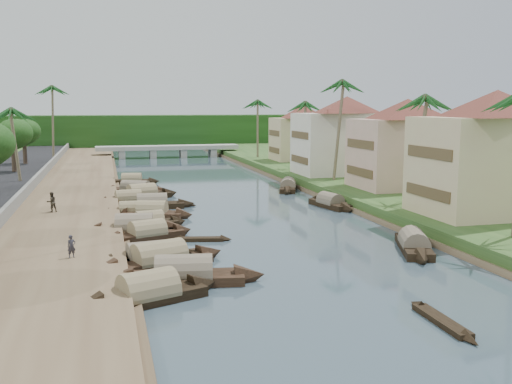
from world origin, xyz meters
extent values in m
plane|color=#374953|center=(0.00, 0.00, 0.00)|extent=(220.00, 220.00, 0.00)
cube|color=brown|center=(-16.00, 20.00, 0.40)|extent=(10.00, 180.00, 0.80)
cube|color=#26451B|center=(19.00, 20.00, 0.60)|extent=(16.00, 180.00, 1.20)
cube|color=slate|center=(-20.20, 20.00, 1.35)|extent=(0.40, 180.00, 1.10)
cube|color=#183B10|center=(0.00, 95.00, 4.00)|extent=(120.00, 4.00, 8.00)
cube|color=#183B10|center=(0.00, 100.00, 4.00)|extent=(120.00, 4.00, 8.00)
cube|color=#183B10|center=(0.00, 105.00, 4.00)|extent=(120.00, 4.00, 8.00)
cube|color=#98988E|center=(0.00, 72.00, 2.00)|extent=(28.00, 4.00, 0.80)
cube|color=#98988E|center=(-9.00, 72.00, 0.90)|extent=(1.20, 3.50, 1.80)
cube|color=#98988E|center=(-3.00, 72.00, 0.90)|extent=(1.20, 3.50, 1.80)
cube|color=#98988E|center=(3.00, 72.00, 0.90)|extent=(1.20, 3.50, 1.80)
cube|color=#98988E|center=(9.00, 72.00, 0.90)|extent=(1.20, 3.50, 1.80)
cube|color=#CEBE8A|center=(19.00, -2.00, 5.20)|extent=(12.00, 8.00, 8.00)
pyramid|color=brown|center=(19.00, -2.00, 10.30)|extent=(14.85, 14.85, 2.20)
cube|color=brown|center=(12.95, -2.00, 3.20)|extent=(0.10, 6.40, 0.90)
cube|color=brown|center=(12.95, -2.00, 6.40)|extent=(0.10, 6.40, 0.90)
cube|color=#DAA79A|center=(20.00, 14.00, 4.95)|extent=(11.00, 8.00, 7.50)
pyramid|color=brown|center=(20.00, 14.00, 9.80)|extent=(14.11, 14.11, 2.20)
cube|color=brown|center=(14.45, 14.00, 3.08)|extent=(0.10, 6.40, 0.90)
cube|color=brown|center=(14.45, 14.00, 6.08)|extent=(0.10, 6.40, 0.90)
cube|color=silver|center=(19.00, 28.00, 5.20)|extent=(13.00, 8.00, 8.00)
pyramid|color=brown|center=(19.00, 28.00, 10.30)|extent=(15.59, 15.59, 2.20)
cube|color=brown|center=(12.45, 28.00, 3.20)|extent=(0.10, 6.40, 0.90)
cube|color=brown|center=(12.45, 28.00, 6.40)|extent=(0.10, 6.40, 0.90)
cube|color=#CEBE8A|center=(20.00, 48.00, 4.70)|extent=(10.00, 7.00, 7.00)
pyramid|color=brown|center=(20.00, 48.00, 9.30)|extent=(12.62, 12.62, 2.20)
cube|color=brown|center=(14.95, 48.00, 2.95)|extent=(0.10, 5.60, 0.90)
cube|color=brown|center=(14.95, 48.00, 5.75)|extent=(0.10, 5.60, 0.90)
cube|color=black|center=(-7.92, -10.78, 0.20)|extent=(7.12, 3.20, 0.70)
cone|color=black|center=(-4.15, -11.39, 0.28)|extent=(2.25, 2.21, 2.14)
cone|color=black|center=(-11.68, -10.17, 0.28)|extent=(2.25, 2.21, 2.14)
cylinder|color=#6C5F51|center=(-7.92, -10.78, 0.58)|extent=(5.53, 3.03, 2.22)
cube|color=black|center=(-10.14, -13.48, 0.20)|extent=(6.33, 4.08, 0.70)
cone|color=black|center=(-7.03, -12.32, 0.28)|extent=(2.30, 2.40, 2.10)
cone|color=black|center=(-13.24, -14.64, 0.28)|extent=(2.30, 2.40, 2.10)
cylinder|color=#92825C|center=(-10.14, -13.48, 0.58)|extent=(5.04, 3.67, 2.21)
cube|color=black|center=(-9.00, -7.00, 0.20)|extent=(7.12, 4.39, 0.70)
cone|color=black|center=(-5.46, -5.66, 0.28)|extent=(2.50, 2.48, 2.13)
cone|color=black|center=(-12.54, -8.33, 0.28)|extent=(2.50, 2.48, 2.13)
cylinder|color=#92825C|center=(-9.00, -7.00, 0.58)|extent=(5.64, 3.90, 2.21)
cube|color=black|center=(-9.60, -6.14, 0.20)|extent=(5.72, 2.54, 0.70)
cone|color=black|center=(-6.56, -5.70, 0.28)|extent=(1.80, 1.80, 1.76)
cone|color=black|center=(-12.63, -6.58, 0.28)|extent=(1.80, 1.80, 1.76)
cylinder|color=#6C5F51|center=(-9.60, -6.14, 0.58)|extent=(4.44, 2.42, 1.83)
cube|color=black|center=(-9.15, 0.85, 0.20)|extent=(5.77, 3.53, 0.70)
cone|color=black|center=(-6.28, 1.83, 0.28)|extent=(2.04, 2.09, 1.84)
cone|color=black|center=(-12.02, -0.14, 0.28)|extent=(2.04, 2.09, 1.84)
cylinder|color=#92825C|center=(-9.15, 0.85, 0.58)|extent=(4.57, 3.18, 1.93)
cube|color=black|center=(-8.69, 5.05, 0.20)|extent=(4.86, 2.56, 0.70)
cone|color=black|center=(-6.16, 5.50, 0.28)|extent=(1.63, 1.82, 1.75)
cone|color=black|center=(-11.21, 4.60, 0.28)|extent=(1.63, 1.82, 1.75)
cylinder|color=#92825C|center=(-8.69, 5.05, 0.58)|extent=(3.80, 2.44, 1.85)
cube|color=black|center=(-10.03, 2.93, 0.20)|extent=(6.31, 2.80, 0.70)
cone|color=black|center=(-6.65, 2.58, 0.28)|extent=(1.98, 2.14, 2.17)
cone|color=black|center=(-13.41, 3.27, 0.28)|extent=(1.98, 2.14, 2.17)
cylinder|color=#6C5F51|center=(-10.03, 2.93, 0.58)|extent=(4.88, 2.74, 2.28)
cube|color=black|center=(-9.71, 10.70, 0.20)|extent=(5.43, 2.12, 0.70)
cone|color=black|center=(-6.78, 10.45, 0.28)|extent=(1.65, 1.63, 1.67)
cone|color=black|center=(-12.65, 10.95, 0.28)|extent=(1.65, 1.63, 1.67)
cylinder|color=#92825C|center=(-9.71, 10.70, 0.58)|extent=(4.19, 2.08, 1.74)
cube|color=black|center=(-8.11, 9.33, 0.20)|extent=(5.81, 3.67, 0.70)
cone|color=black|center=(-5.25, 8.36, 0.28)|extent=(2.10, 2.24, 2.00)
cone|color=black|center=(-10.98, 10.30, 0.28)|extent=(2.10, 2.24, 2.00)
cylinder|color=#92825C|center=(-8.11, 9.33, 0.58)|extent=(4.62, 3.33, 2.11)
cube|color=black|center=(-7.73, 14.39, 0.20)|extent=(6.31, 2.13, 0.70)
cone|color=black|center=(-4.27, 14.24, 0.28)|extent=(1.85, 1.75, 1.87)
cone|color=black|center=(-11.19, 14.54, 0.28)|extent=(1.85, 1.75, 1.87)
cylinder|color=#6C5F51|center=(-7.73, 14.39, 0.58)|extent=(4.84, 2.14, 1.93)
cube|color=black|center=(-9.90, 17.79, 0.20)|extent=(5.63, 2.40, 0.70)
cone|color=black|center=(-6.89, 18.14, 0.28)|extent=(1.75, 1.78, 1.79)
cone|color=black|center=(-12.92, 17.45, 0.28)|extent=(1.75, 1.78, 1.79)
cylinder|color=#92825C|center=(-9.90, 17.79, 0.58)|extent=(4.36, 2.33, 1.86)
cube|color=black|center=(-8.32, 20.85, 0.20)|extent=(6.58, 4.00, 0.70)
cone|color=black|center=(-5.05, 21.95, 0.28)|extent=(2.32, 2.39, 2.12)
cone|color=black|center=(-11.60, 19.75, 0.28)|extent=(2.32, 2.39, 2.12)
cylinder|color=#92825C|center=(-8.32, 20.85, 0.58)|extent=(5.21, 3.61, 2.22)
cube|color=black|center=(-8.83, 24.99, 0.20)|extent=(6.75, 4.72, 0.70)
cone|color=black|center=(-5.56, 23.28, 0.28)|extent=(2.43, 2.35, 1.88)
cone|color=black|center=(-12.10, 26.70, 0.28)|extent=(2.43, 2.35, 1.88)
cylinder|color=#6C5F51|center=(-8.83, 24.99, 0.58)|extent=(5.39, 4.06, 1.92)
cube|color=black|center=(-8.86, 33.46, 0.20)|extent=(5.54, 2.60, 0.70)
cone|color=black|center=(-5.94, 32.96, 0.28)|extent=(1.77, 1.79, 1.73)
cone|color=black|center=(-11.77, 33.95, 0.28)|extent=(1.77, 1.79, 1.73)
cylinder|color=#92825C|center=(-8.86, 33.46, 0.58)|extent=(4.31, 2.46, 1.80)
cube|color=black|center=(8.76, -7.38, 0.20)|extent=(4.01, 6.63, 0.70)
cone|color=black|center=(10.05, -4.07, 0.28)|extent=(2.18, 2.28, 1.84)
cone|color=black|center=(7.47, -10.70, 0.28)|extent=(2.18, 2.28, 1.84)
cylinder|color=#6C5F51|center=(8.76, -7.38, 0.58)|extent=(3.53, 5.24, 1.89)
cube|color=black|center=(9.71, 10.43, 0.20)|extent=(2.84, 5.83, 0.70)
cone|color=black|center=(9.10, 13.48, 0.28)|extent=(1.88, 1.89, 1.78)
cone|color=black|center=(10.32, 7.39, 0.28)|extent=(1.88, 1.89, 1.78)
cylinder|color=#6C5F51|center=(9.71, 10.43, 0.58)|extent=(2.65, 4.55, 1.85)
cube|color=black|center=(9.28, 22.88, 0.20)|extent=(3.90, 6.65, 0.70)
cone|color=black|center=(10.48, 26.23, 0.28)|extent=(2.17, 2.27, 1.86)
cone|color=black|center=(8.07, 19.53, 0.28)|extent=(2.17, 2.27, 1.86)
cylinder|color=#6C5F51|center=(9.28, 22.88, 0.58)|extent=(3.45, 5.25, 1.91)
cube|color=black|center=(2.89, -20.01, 0.10)|extent=(0.80, 4.13, 0.35)
cone|color=black|center=(2.92, -17.70, 0.10)|extent=(0.76, 1.04, 0.75)
cone|color=black|center=(2.86, -22.33, 0.10)|extent=(0.76, 1.04, 0.75)
cube|color=black|center=(-5.29, -0.71, 0.10)|extent=(3.49, 1.47, 0.35)
cone|color=black|center=(-3.42, -1.12, 0.10)|extent=(1.00, 0.92, 0.76)
cone|color=black|center=(-7.16, -0.30, 0.10)|extent=(1.00, 0.92, 0.76)
cube|color=black|center=(-5.46, 15.28, 0.10)|extent=(3.44, 1.86, 0.35)
cone|color=black|center=(-3.67, 14.59, 0.10)|extent=(1.04, 0.94, 0.68)
cone|color=black|center=(-7.26, 15.97, 0.10)|extent=(1.04, 0.94, 0.68)
cylinder|color=#72654C|center=(16.00, 5.27, 6.12)|extent=(1.67, 0.36, 9.81)
sphere|color=#194D1C|center=(16.00, 5.27, 10.85)|extent=(3.20, 3.20, 3.20)
cylinder|color=#72654C|center=(15.00, 21.87, 7.20)|extent=(1.38, 0.36, 11.98)
sphere|color=#194D1C|center=(15.00, 21.87, 12.95)|extent=(3.20, 3.20, 3.20)
cylinder|color=#72654C|center=(16.00, 36.24, 5.96)|extent=(0.56, 0.36, 9.53)
sphere|color=#194D1C|center=(16.00, 36.24, 10.53)|extent=(3.20, 3.20, 3.20)
cylinder|color=#72654C|center=(-22.00, 28.96, 5.60)|extent=(1.01, 0.36, 8.40)
sphere|color=#194D1C|center=(-22.00, 28.96, 9.63)|extent=(3.20, 3.20, 3.20)
cylinder|color=#72654C|center=(14.00, 55.01, 6.17)|extent=(0.36, 0.36, 9.95)
sphere|color=#194D1C|center=(14.00, 55.01, 10.95)|extent=(3.20, 3.20, 3.20)
cylinder|color=#72654C|center=(-20.50, 58.72, 7.44)|extent=(0.78, 0.36, 12.08)
sphere|color=#194D1C|center=(-20.50, 58.72, 13.24)|extent=(3.20, 3.20, 3.20)
cylinder|color=#433326|center=(-24.00, 39.66, 3.05)|extent=(0.60, 0.60, 3.37)
ellipsoid|color=#183B10|center=(-24.00, 39.66, 6.27)|extent=(4.68, 4.68, 3.85)
cylinder|color=#433326|center=(-24.00, 50.81, 2.98)|extent=(0.60, 0.60, 3.24)
ellipsoid|color=#183B10|center=(-24.00, 50.81, 6.08)|extent=(4.43, 4.43, 3.64)
cylinder|color=#433326|center=(24.00, 31.61, 3.15)|extent=(0.60, 0.60, 3.99)
ellipsoid|color=#183B10|center=(24.00, 31.61, 6.96)|extent=(5.01, 5.01, 4.12)
imported|color=#2B2A32|center=(-14.26, -6.40, 1.51)|extent=(0.61, 0.52, 1.42)
imported|color=#3A3328|center=(-16.80, 10.26, 1.70)|extent=(1.09, 1.02, 1.79)
camera|label=1|loc=(-11.98, -42.38, 10.02)|focal=40.00mm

